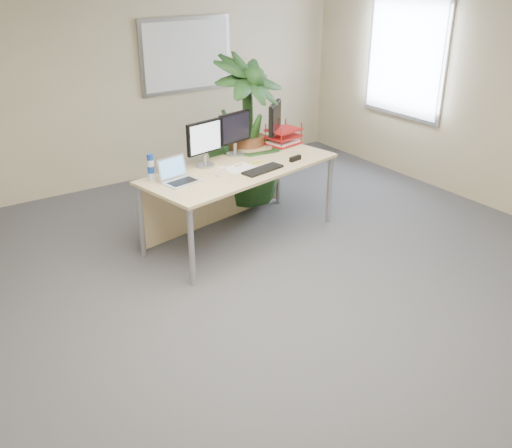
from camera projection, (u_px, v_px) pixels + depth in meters
floor at (296, 338)px, 4.44m from camera, size 8.00×8.00×0.00m
back_wall at (97, 80)px, 6.88m from camera, size 7.00×0.04×2.70m
whiteboard at (186, 55)px, 7.37m from camera, size 1.30×0.04×0.95m
window at (405, 57)px, 7.26m from camera, size 0.04×1.30×1.55m
desk at (233, 180)px, 5.85m from camera, size 2.18×1.25×0.79m
floor_plant at (246, 148)px, 6.42m from camera, size 1.11×1.11×1.50m
monitor_left at (204, 141)px, 5.61m from camera, size 0.41×0.19×0.46m
monitor_right at (235, 131)px, 5.94m from camera, size 0.41×0.19×0.46m
monitor_dark at (275, 121)px, 6.25m from camera, size 0.35×0.31×0.48m
laptop at (178, 176)px, 5.31m from camera, size 0.36×0.33×0.22m
keyboard at (263, 170)px, 5.60m from camera, size 0.47×0.23×0.02m
coffee_mug at (222, 172)px, 5.45m from camera, size 0.11×0.08×0.09m
spiral_notebook at (240, 168)px, 5.64m from camera, size 0.33×0.27×0.01m
orange_pen at (238, 165)px, 5.70m from camera, size 0.12×0.05×0.01m
yellow_highlighter at (257, 162)px, 5.81m from camera, size 0.13×0.03×0.02m
water_bottle at (151, 168)px, 5.30m from camera, size 0.07×0.07×0.26m
letter_tray at (283, 138)px, 6.37m from camera, size 0.41×0.34×0.17m
stapler at (295, 158)px, 5.87m from camera, size 0.15×0.07×0.05m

